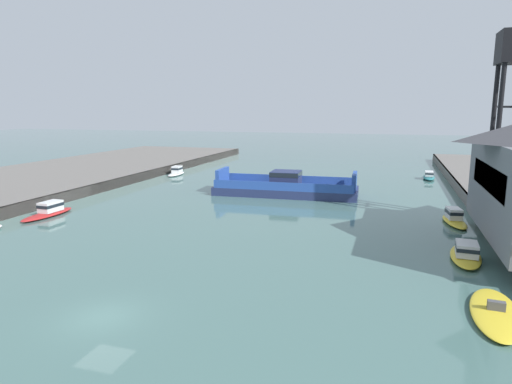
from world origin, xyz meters
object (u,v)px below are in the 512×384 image
(moored_boat_near_left, at_px, (466,253))
(moored_boat_mid_right, at_px, (429,176))
(moored_boat_near_right, at_px, (496,313))
(moored_boat_upstream_a, at_px, (49,211))
(chain_ferry, at_px, (286,187))
(moored_boat_mid_left, at_px, (454,218))
(moored_boat_far_right, at_px, (177,172))

(moored_boat_near_left, bearing_deg, moored_boat_mid_right, 89.91)
(moored_boat_near_right, bearing_deg, moored_boat_upstream_a, 163.47)
(moored_boat_near_right, height_order, moored_boat_mid_right, moored_boat_mid_right)
(chain_ferry, height_order, moored_boat_upstream_a, chain_ferry)
(moored_boat_near_left, bearing_deg, chain_ferry, 131.49)
(moored_boat_near_right, relative_size, moored_boat_upstream_a, 1.06)
(moored_boat_mid_left, distance_m, moored_boat_upstream_a, 42.93)
(chain_ferry, relative_size, moored_boat_far_right, 3.25)
(moored_boat_upstream_a, bearing_deg, chain_ferry, 41.96)
(moored_boat_near_right, distance_m, moored_boat_far_right, 61.61)
(moored_boat_near_right, relative_size, moored_boat_mid_right, 1.24)
(chain_ferry, height_order, moored_boat_far_right, chain_ferry)
(chain_ferry, bearing_deg, moored_boat_far_right, 151.37)
(moored_boat_mid_left, height_order, moored_boat_far_right, moored_boat_far_right)
(chain_ferry, bearing_deg, moored_boat_near_left, -48.51)
(moored_boat_mid_left, relative_size, moored_boat_upstream_a, 0.87)
(moored_boat_near_right, distance_m, moored_boat_mid_left, 21.86)
(chain_ferry, xyz_separation_m, moored_boat_near_left, (19.52, -22.07, -0.47))
(chain_ferry, xyz_separation_m, moored_boat_mid_right, (19.58, 20.44, -0.51))
(moored_boat_near_left, bearing_deg, moored_boat_upstream_a, 176.64)
(moored_boat_mid_left, xyz_separation_m, moored_boat_mid_right, (-0.43, 30.57, -0.07))
(moored_boat_mid_right, relative_size, moored_boat_far_right, 1.02)
(moored_boat_far_right, bearing_deg, moored_boat_near_right, -46.22)
(moored_boat_mid_left, bearing_deg, moored_boat_near_right, -90.76)
(chain_ferry, bearing_deg, moored_boat_upstream_a, -138.04)
(moored_boat_far_right, relative_size, moored_boat_upstream_a, 0.84)
(moored_boat_near_right, xyz_separation_m, moored_boat_upstream_a, (-41.58, 12.34, 0.38))
(moored_boat_near_left, relative_size, moored_boat_far_right, 1.09)
(moored_boat_mid_right, bearing_deg, moored_boat_near_left, -90.09)
(moored_boat_near_left, xyz_separation_m, moored_boat_near_right, (0.21, -9.92, -0.34))
(moored_boat_far_right, bearing_deg, moored_boat_mid_right, 10.58)
(chain_ferry, distance_m, moored_boat_upstream_a, 29.38)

